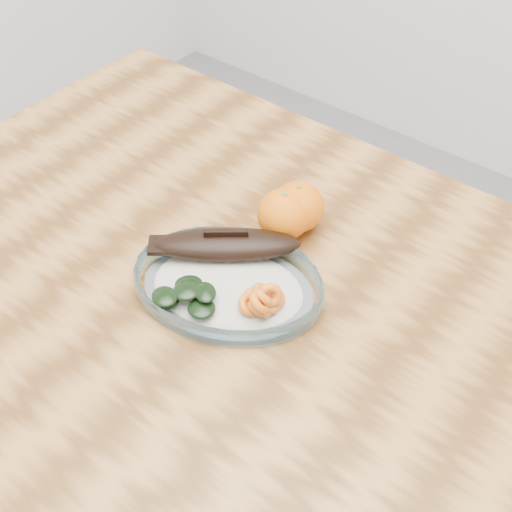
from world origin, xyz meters
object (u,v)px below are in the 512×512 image
object	(u,v)px
plated_meal	(228,281)
orange_left	(298,207)
dining_table	(246,343)
orange_right	(284,214)

from	to	relation	value
plated_meal	orange_left	distance (m)	0.16
dining_table	plated_meal	distance (m)	0.12
dining_table	orange_right	world-z (taller)	orange_right
dining_table	orange_left	bearing A→B (deg)	99.84
orange_right	orange_left	bearing A→B (deg)	77.26
dining_table	orange_right	distance (m)	0.19
orange_left	orange_right	size ratio (longest dim) A/B	0.99
dining_table	orange_left	distance (m)	0.21
plated_meal	orange_right	world-z (taller)	same
orange_right	dining_table	bearing A→B (deg)	-75.80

